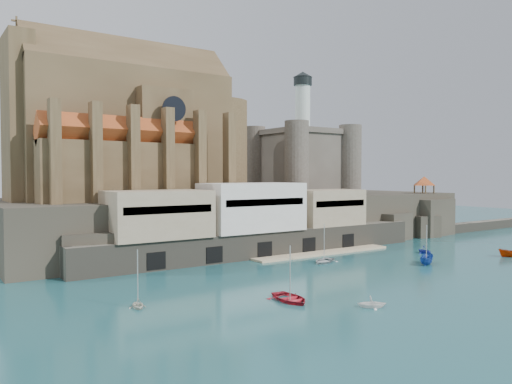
{
  "coord_description": "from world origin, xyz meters",
  "views": [
    {
      "loc": [
        -59.75,
        -50.08,
        14.51
      ],
      "look_at": [
        -3.24,
        32.0,
        11.03
      ],
      "focal_mm": 35.0,
      "sensor_mm": 36.0,
      "label": 1
    }
  ],
  "objects_px": {
    "pavilion": "(424,182)",
    "boat_0": "(290,301)",
    "castle_keep": "(301,159)",
    "boat_1": "(372,307)",
    "boat_2": "(426,264)",
    "church": "(137,135)"
  },
  "relations": [
    {
      "from": "pavilion",
      "to": "boat_0",
      "type": "xyz_separation_m",
      "value": [
        -66.34,
        -31.54,
        -12.73
      ]
    },
    {
      "from": "castle_keep",
      "to": "boat_1",
      "type": "height_order",
      "value": "castle_keep"
    },
    {
      "from": "boat_1",
      "to": "boat_2",
      "type": "height_order",
      "value": "boat_2"
    },
    {
      "from": "pavilion",
      "to": "boat_1",
      "type": "relative_size",
      "value": 2.04
    },
    {
      "from": "church",
      "to": "boat_1",
      "type": "distance_m",
      "value": 59.26
    },
    {
      "from": "pavilion",
      "to": "boat_0",
      "type": "distance_m",
      "value": 74.55
    },
    {
      "from": "church",
      "to": "castle_keep",
      "type": "height_order",
      "value": "church"
    },
    {
      "from": "castle_keep",
      "to": "boat_0",
      "type": "relative_size",
      "value": 4.89
    },
    {
      "from": "church",
      "to": "boat_1",
      "type": "relative_size",
      "value": 15.01
    },
    {
      "from": "pavilion",
      "to": "boat_1",
      "type": "xyz_separation_m",
      "value": [
        -60.74,
        -38.86,
        -12.73
      ]
    },
    {
      "from": "pavilion",
      "to": "boat_1",
      "type": "distance_m",
      "value": 73.22
    },
    {
      "from": "castle_keep",
      "to": "boat_2",
      "type": "xyz_separation_m",
      "value": [
        -7.59,
        -40.72,
        -18.31
      ]
    },
    {
      "from": "boat_0",
      "to": "boat_1",
      "type": "relative_size",
      "value": 1.91
    },
    {
      "from": "pavilion",
      "to": "boat_2",
      "type": "bearing_deg",
      "value": -142.58
    },
    {
      "from": "boat_0",
      "to": "boat_2",
      "type": "bearing_deg",
      "value": 16.79
    },
    {
      "from": "pavilion",
      "to": "boat_2",
      "type": "height_order",
      "value": "pavilion"
    },
    {
      "from": "castle_keep",
      "to": "boat_2",
      "type": "height_order",
      "value": "castle_keep"
    },
    {
      "from": "pavilion",
      "to": "castle_keep",
      "type": "bearing_deg",
      "value": 149.82
    },
    {
      "from": "boat_2",
      "to": "pavilion",
      "type": "bearing_deg",
      "value": -81.2
    },
    {
      "from": "church",
      "to": "pavilion",
      "type": "relative_size",
      "value": 7.34
    },
    {
      "from": "castle_keep",
      "to": "boat_0",
      "type": "bearing_deg",
      "value": -130.92
    },
    {
      "from": "church",
      "to": "boat_2",
      "type": "distance_m",
      "value": 57.23
    }
  ]
}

